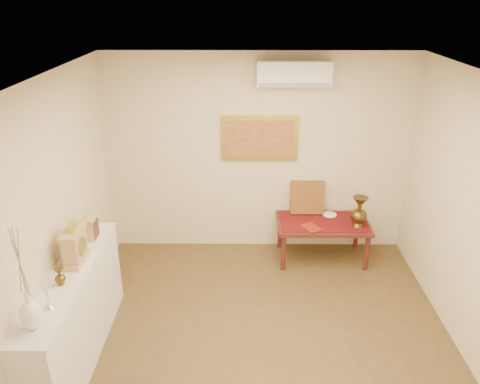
{
  "coord_description": "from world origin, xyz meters",
  "views": [
    {
      "loc": [
        -0.21,
        -3.64,
        3.4
      ],
      "look_at": [
        -0.25,
        1.15,
        1.3
      ],
      "focal_mm": 35.0,
      "sensor_mm": 36.0,
      "label": 1
    }
  ],
  "objects_px": {
    "mantel_clock": "(75,246)",
    "low_table": "(323,226)",
    "wooden_chest": "(89,228)",
    "white_vase": "(23,280)",
    "display_ledge": "(76,316)",
    "brass_urn_tall": "(359,209)"
  },
  "relations": [
    {
      "from": "white_vase",
      "to": "display_ledge",
      "type": "xyz_separation_m",
      "value": [
        0.0,
        0.76,
        -0.93
      ]
    },
    {
      "from": "display_ledge",
      "to": "low_table",
      "type": "relative_size",
      "value": 1.68
    },
    {
      "from": "mantel_clock",
      "to": "low_table",
      "type": "distance_m",
      "value": 3.22
    },
    {
      "from": "mantel_clock",
      "to": "low_table",
      "type": "relative_size",
      "value": 0.34
    },
    {
      "from": "brass_urn_tall",
      "to": "low_table",
      "type": "xyz_separation_m",
      "value": [
        -0.43,
        0.12,
        -0.32
      ]
    },
    {
      "from": "mantel_clock",
      "to": "brass_urn_tall",
      "type": "bearing_deg",
      "value": 27.02
    },
    {
      "from": "display_ledge",
      "to": "white_vase",
      "type": "bearing_deg",
      "value": -90.24
    },
    {
      "from": "wooden_chest",
      "to": "low_table",
      "type": "relative_size",
      "value": 0.2
    },
    {
      "from": "white_vase",
      "to": "low_table",
      "type": "relative_size",
      "value": 0.74
    },
    {
      "from": "white_vase",
      "to": "brass_urn_tall",
      "type": "xyz_separation_m",
      "value": [
        3.11,
        2.52,
        -0.62
      ]
    },
    {
      "from": "brass_urn_tall",
      "to": "mantel_clock",
      "type": "height_order",
      "value": "mantel_clock"
    },
    {
      "from": "display_ledge",
      "to": "wooden_chest",
      "type": "height_order",
      "value": "wooden_chest"
    },
    {
      "from": "display_ledge",
      "to": "wooden_chest",
      "type": "distance_m",
      "value": 0.9
    },
    {
      "from": "brass_urn_tall",
      "to": "low_table",
      "type": "bearing_deg",
      "value": 164.9
    },
    {
      "from": "white_vase",
      "to": "mantel_clock",
      "type": "distance_m",
      "value": 0.99
    },
    {
      "from": "brass_urn_tall",
      "to": "display_ledge",
      "type": "xyz_separation_m",
      "value": [
        -3.1,
        -1.76,
        -0.31
      ]
    },
    {
      "from": "display_ledge",
      "to": "low_table",
      "type": "height_order",
      "value": "display_ledge"
    },
    {
      "from": "white_vase",
      "to": "brass_urn_tall",
      "type": "bearing_deg",
      "value": 39.07
    },
    {
      "from": "mantel_clock",
      "to": "wooden_chest",
      "type": "height_order",
      "value": "mantel_clock"
    },
    {
      "from": "mantel_clock",
      "to": "wooden_chest",
      "type": "relative_size",
      "value": 1.68
    },
    {
      "from": "white_vase",
      "to": "display_ledge",
      "type": "bearing_deg",
      "value": 89.76
    },
    {
      "from": "low_table",
      "to": "display_ledge",
      "type": "bearing_deg",
      "value": -144.9
    }
  ]
}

